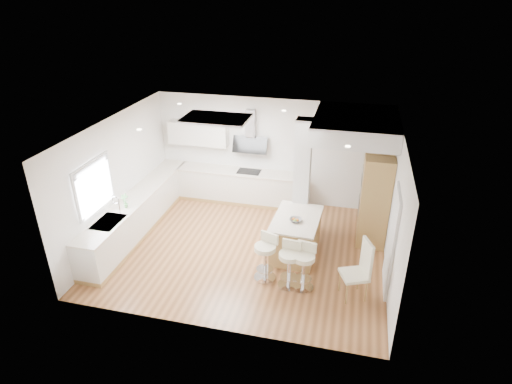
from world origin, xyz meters
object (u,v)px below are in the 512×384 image
(peninsula, at_px, (296,235))
(bar_stool_c, at_px, (304,264))
(bar_stool_a, at_px, (266,255))
(bar_stool_b, at_px, (290,262))
(dining_chair, at_px, (360,268))

(peninsula, relative_size, bar_stool_c, 1.53)
(peninsula, xyz_separation_m, bar_stool_a, (-0.45, -1.02, 0.11))
(bar_stool_a, bearing_deg, bar_stool_b, 6.00)
(bar_stool_a, distance_m, bar_stool_b, 0.51)
(bar_stool_b, height_order, dining_chair, dining_chair)
(peninsula, xyz_separation_m, dining_chair, (1.37, -1.15, 0.20))
(bar_stool_c, height_order, dining_chair, dining_chair)
(peninsula, height_order, dining_chair, dining_chair)
(bar_stool_a, height_order, bar_stool_c, bar_stool_a)
(bar_stool_b, xyz_separation_m, bar_stool_c, (0.28, -0.00, 0.00))
(bar_stool_b, distance_m, dining_chair, 1.32)
(bar_stool_a, height_order, dining_chair, dining_chair)
(dining_chair, bearing_deg, peninsula, 116.99)
(peninsula, height_order, bar_stool_c, bar_stool_c)
(bar_stool_a, relative_size, bar_stool_c, 1.02)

